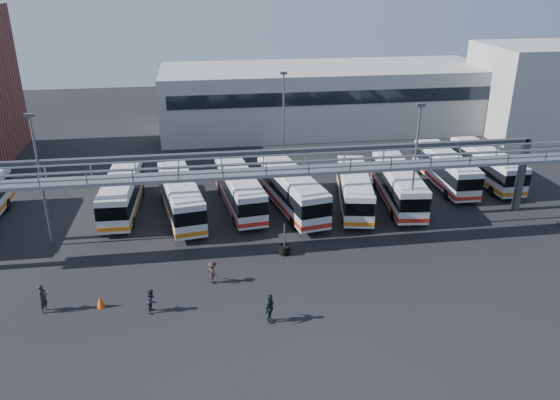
{
  "coord_description": "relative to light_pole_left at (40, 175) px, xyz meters",
  "views": [
    {
      "loc": [
        -4.33,
        -31.15,
        19.3
      ],
      "look_at": [
        1.24,
        6.0,
        3.48
      ],
      "focal_mm": 35.0,
      "sensor_mm": 36.0,
      "label": 1
    }
  ],
  "objects": [
    {
      "name": "cone_right",
      "position": [
        4.91,
        -9.14,
        -5.33
      ],
      "size": [
        0.65,
        0.65,
        0.8
      ],
      "primitive_type": "cone",
      "rotation": [
        0.0,
        0.0,
        -0.34
      ],
      "color": "#E1460C",
      "rests_on": "ground"
    },
    {
      "name": "pedestrian_a",
      "position": [
        1.6,
        -9.12,
        -4.79
      ],
      "size": [
        0.62,
        0.78,
        1.87
      ],
      "primitive_type": "imported",
      "rotation": [
        0.0,
        0.0,
        1.28
      ],
      "color": "black",
      "rests_on": "ground"
    },
    {
      "name": "pedestrian_b",
      "position": [
        8.12,
        -10.1,
        -4.95
      ],
      "size": [
        0.73,
        0.86,
        1.56
      ],
      "primitive_type": "imported",
      "rotation": [
        0.0,
        0.0,
        1.36
      ],
      "color": "black",
      "rests_on": "ground"
    },
    {
      "name": "tire_stack",
      "position": [
        17.28,
        -4.0,
        -5.32
      ],
      "size": [
        0.85,
        0.85,
        2.44
      ],
      "color": "black",
      "rests_on": "ground"
    },
    {
      "name": "ground",
      "position": [
        16.0,
        -8.0,
        -5.73
      ],
      "size": [
        140.0,
        140.0,
        0.0
      ],
      "primitive_type": "plane",
      "color": "black",
      "rests_on": "ground"
    },
    {
      "name": "bus_4",
      "position": [
        14.71,
        4.92,
        -3.91
      ],
      "size": [
        3.83,
        11.07,
        3.29
      ],
      "rotation": [
        0.0,
        0.0,
        0.12
      ],
      "color": "silver",
      "rests_on": "ground"
    },
    {
      "name": "building_right",
      "position": [
        54.0,
        24.0,
        -0.23
      ],
      "size": [
        14.0,
        12.0,
        11.0
      ],
      "primitive_type": "cube",
      "color": "#B2B2AD",
      "rests_on": "ground"
    },
    {
      "name": "light_pole_mid",
      "position": [
        28.0,
        -1.0,
        0.0
      ],
      "size": [
        0.7,
        0.35,
        10.21
      ],
      "color": "#4C4F54",
      "rests_on": "ground"
    },
    {
      "name": "light_pole_back",
      "position": [
        20.0,
        14.0,
        0.0
      ],
      "size": [
        0.7,
        0.35,
        10.21
      ],
      "color": "#4C4F54",
      "rests_on": "ground"
    },
    {
      "name": "bus_3",
      "position": [
        9.68,
        3.9,
        -3.88
      ],
      "size": [
        4.27,
        11.23,
        3.33
      ],
      "rotation": [
        0.0,
        0.0,
        0.16
      ],
      "color": "silver",
      "rests_on": "ground"
    },
    {
      "name": "bus_9",
      "position": [
        39.1,
        7.76,
        -3.92
      ],
      "size": [
        2.79,
        10.84,
        3.27
      ],
      "rotation": [
        0.0,
        0.0,
        0.03
      ],
      "color": "silver",
      "rests_on": "ground"
    },
    {
      "name": "bus_6",
      "position": [
        24.65,
        3.62,
        -3.95
      ],
      "size": [
        4.42,
        10.86,
        3.22
      ],
      "rotation": [
        0.0,
        0.0,
        -0.19
      ],
      "color": "silver",
      "rests_on": "ground"
    },
    {
      "name": "bus_5",
      "position": [
        19.12,
        3.9,
        -3.81
      ],
      "size": [
        4.72,
        11.7,
        3.47
      ],
      "rotation": [
        0.0,
        0.0,
        0.19
      ],
      "color": "silver",
      "rests_on": "ground"
    },
    {
      "name": "light_pole_left",
      "position": [
        0.0,
        0.0,
        0.0
      ],
      "size": [
        0.7,
        0.35,
        10.21
      ],
      "color": "#4C4F54",
      "rests_on": "ground"
    },
    {
      "name": "warehouse",
      "position": [
        28.0,
        30.0,
        -1.73
      ],
      "size": [
        42.0,
        14.0,
        8.0
      ],
      "primitive_type": "cube",
      "color": "#9E9E99",
      "rests_on": "ground"
    },
    {
      "name": "pedestrian_c",
      "position": [
        11.91,
        -7.28,
        -4.93
      ],
      "size": [
        1.05,
        1.18,
        1.59
      ],
      "primitive_type": "imported",
      "rotation": [
        0.0,
        0.0,
        2.14
      ],
      "color": "#2D1E1F",
      "rests_on": "ground"
    },
    {
      "name": "bus_8",
      "position": [
        34.73,
        7.45,
        -3.93
      ],
      "size": [
        2.68,
        10.77,
        3.26
      ],
      "rotation": [
        0.0,
        0.0,
        -0.02
      ],
      "color": "silver",
      "rests_on": "ground"
    },
    {
      "name": "pedestrian_d",
      "position": [
        15.1,
        -12.22,
        -4.79
      ],
      "size": [
        0.94,
        1.18,
        1.87
      ],
      "primitive_type": "imported",
      "rotation": [
        0.0,
        0.0,
        1.05
      ],
      "color": "black",
      "rests_on": "ground"
    },
    {
      "name": "bus_7",
      "position": [
        28.71,
        3.86,
        -3.86
      ],
      "size": [
        3.74,
        11.34,
        3.38
      ],
      "rotation": [
        0.0,
        0.0,
        -0.11
      ],
      "color": "silver",
      "rests_on": "ground"
    },
    {
      "name": "bus_2",
      "position": [
        4.72,
        5.75,
        -3.89
      ],
      "size": [
        2.88,
        11.02,
        3.33
      ],
      "rotation": [
        0.0,
        0.0,
        -0.03
      ],
      "color": "silver",
      "rests_on": "ground"
    },
    {
      "name": "gantry",
      "position": [
        16.0,
        -2.13,
        -0.22
      ],
      "size": [
        51.4,
        5.15,
        7.1
      ],
      "color": "gray",
      "rests_on": "ground"
    }
  ]
}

